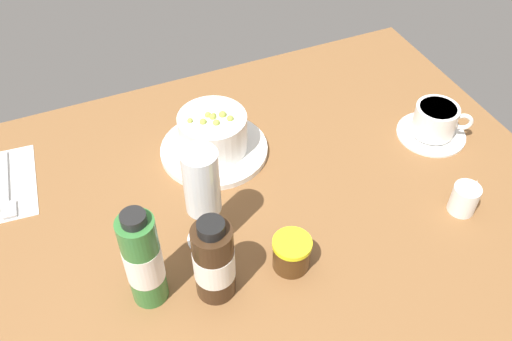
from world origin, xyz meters
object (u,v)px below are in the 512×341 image
coffee_cup (435,122)px  wine_glass (202,187)px  creamer_jug (465,198)px  porridge_bowl (213,136)px  sauce_bottle_brown (214,261)px  sauce_bottle_green (143,260)px  jam_jar (291,253)px

coffee_cup → wine_glass: bearing=8.0°
coffee_cup → creamer_jug: coffee_cup is taller
coffee_cup → wine_glass: 48.75cm
porridge_bowl → sauce_bottle_brown: size_ratio=1.31×
coffee_cup → sauce_bottle_green: (58.26, 12.87, 5.21)cm
porridge_bowl → creamer_jug: porridge_bowl is taller
porridge_bowl → coffee_cup: 41.13cm
sauce_bottle_brown → jam_jar: bearing=177.9°
jam_jar → sauce_bottle_brown: sauce_bottle_brown is taller
sauce_bottle_brown → sauce_bottle_green: bearing=-17.9°
porridge_bowl → wine_glass: wine_glass is taller
wine_glass → sauce_bottle_green: bearing=29.7°
coffee_cup → wine_glass: (47.41, 6.69, 9.13)cm
sauce_bottle_green → sauce_bottle_brown: sauce_bottle_green is taller
porridge_bowl → creamer_jug: 43.85cm
creamer_jug → sauce_bottle_green: (51.64, -4.50, 5.60)cm
creamer_jug → jam_jar: bearing=-2.2°
jam_jar → wine_glass: bearing=-43.5°
wine_glass → jam_jar: 16.74cm
porridge_bowl → wine_glass: (8.00, 18.41, 8.23)cm
coffee_cup → sauce_bottle_brown: 51.85cm
sauce_bottle_green → coffee_cup: bearing=-167.5°
creamer_jug → sauce_bottle_brown: bearing=-2.1°
porridge_bowl → wine_glass: 21.70cm
sauce_bottle_green → sauce_bottle_brown: size_ratio=1.18×
creamer_jug → coffee_cup: bearing=-110.9°
porridge_bowl → jam_jar: bearing=94.2°
porridge_bowl → jam_jar: size_ratio=3.31×
creamer_jug → sauce_bottle_brown: sauce_bottle_brown is taller
sauce_bottle_green → sauce_bottle_brown: 9.58cm
jam_jar → sauce_bottle_brown: size_ratio=0.39×
wine_glass → jam_jar: (-10.06, 9.53, -9.39)cm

